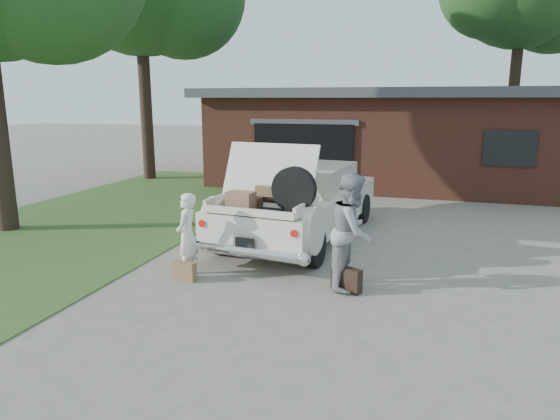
# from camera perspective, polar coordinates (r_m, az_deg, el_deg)

# --- Properties ---
(ground) EXTENTS (90.00, 90.00, 0.00)m
(ground) POSITION_cam_1_polar(r_m,az_deg,el_deg) (8.30, -1.23, -8.30)
(ground) COLOR gray
(ground) RESTS_ON ground
(grass_strip) EXTENTS (6.00, 16.00, 0.02)m
(grass_strip) POSITION_cam_1_polar(r_m,az_deg,el_deg) (13.38, -19.91, -0.92)
(grass_strip) COLOR #2D4C1E
(grass_strip) RESTS_ON ground
(house) EXTENTS (12.80, 7.80, 3.30)m
(house) POSITION_cam_1_polar(r_m,az_deg,el_deg) (18.93, 12.72, 8.37)
(house) COLOR brown
(house) RESTS_ON ground
(sedan) EXTENTS (2.63, 5.62, 2.16)m
(sedan) POSITION_cam_1_polar(r_m,az_deg,el_deg) (10.78, 2.37, 1.01)
(sedan) COLOR silver
(sedan) RESTS_ON ground
(woman_left) EXTENTS (0.41, 0.57, 1.44)m
(woman_left) POSITION_cam_1_polar(r_m,az_deg,el_deg) (8.53, -10.59, -2.86)
(woman_left) COLOR white
(woman_left) RESTS_ON ground
(woman_right) EXTENTS (0.76, 0.95, 1.85)m
(woman_right) POSITION_cam_1_polar(r_m,az_deg,el_deg) (7.92, 8.28, -2.44)
(woman_right) COLOR gray
(woman_right) RESTS_ON ground
(suitcase_left) EXTENTS (0.43, 0.21, 0.32)m
(suitcase_left) POSITION_cam_1_polar(r_m,az_deg,el_deg) (8.51, -10.85, -6.84)
(suitcase_left) COLOR #8D6948
(suitcase_left) RESTS_ON ground
(suitcase_right) EXTENTS (0.52, 0.35, 0.39)m
(suitcase_right) POSITION_cam_1_polar(r_m,az_deg,el_deg) (7.96, 7.61, -7.85)
(suitcase_right) COLOR black
(suitcase_right) RESTS_ON ground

